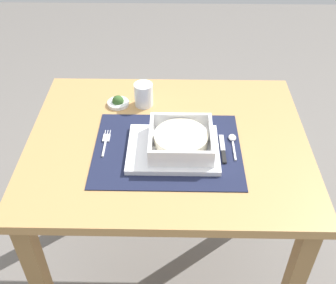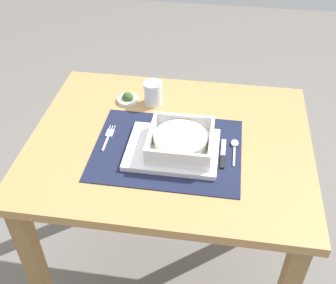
{
  "view_description": "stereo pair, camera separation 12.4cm",
  "coord_description": "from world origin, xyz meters",
  "px_view_note": "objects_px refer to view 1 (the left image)",
  "views": [
    {
      "loc": [
        0.02,
        -1.0,
        1.58
      ],
      "look_at": [
        0.0,
        -0.05,
        0.78
      ],
      "focal_mm": 44.31,
      "sensor_mm": 36.0,
      "label": 1
    },
    {
      "loc": [
        0.14,
        -0.99,
        1.58
      ],
      "look_at": [
        0.0,
        -0.05,
        0.78
      ],
      "focal_mm": 44.31,
      "sensor_mm": 36.0,
      "label": 2
    }
  ],
  "objects_px": {
    "porridge_bowl": "(181,140)",
    "dining_table": "(168,167)",
    "fork": "(106,141)",
    "condiment_saucer": "(118,102)",
    "spoon": "(233,141)",
    "drinking_glass": "(144,96)",
    "butter_knife": "(223,150)"
  },
  "relations": [
    {
      "from": "fork",
      "to": "drinking_glass",
      "type": "height_order",
      "value": "drinking_glass"
    },
    {
      "from": "dining_table",
      "to": "drinking_glass",
      "type": "distance_m",
      "value": 0.26
    },
    {
      "from": "porridge_bowl",
      "to": "drinking_glass",
      "type": "relative_size",
      "value": 2.31
    },
    {
      "from": "condiment_saucer",
      "to": "fork",
      "type": "bearing_deg",
      "value": -94.5
    },
    {
      "from": "spoon",
      "to": "drinking_glass",
      "type": "bearing_deg",
      "value": 146.61
    },
    {
      "from": "spoon",
      "to": "fork",
      "type": "bearing_deg",
      "value": -177.5
    },
    {
      "from": "butter_knife",
      "to": "drinking_glass",
      "type": "height_order",
      "value": "drinking_glass"
    },
    {
      "from": "fork",
      "to": "drinking_glass",
      "type": "distance_m",
      "value": 0.23
    },
    {
      "from": "porridge_bowl",
      "to": "spoon",
      "type": "distance_m",
      "value": 0.17
    },
    {
      "from": "fork",
      "to": "spoon",
      "type": "distance_m",
      "value": 0.39
    },
    {
      "from": "porridge_bowl",
      "to": "butter_knife",
      "type": "distance_m",
      "value": 0.13
    },
    {
      "from": "fork",
      "to": "butter_knife",
      "type": "xyz_separation_m",
      "value": [
        0.36,
        -0.04,
        0.0
      ]
    },
    {
      "from": "porridge_bowl",
      "to": "fork",
      "type": "xyz_separation_m",
      "value": [
        -0.23,
        0.04,
        -0.04
      ]
    },
    {
      "from": "spoon",
      "to": "porridge_bowl",
      "type": "bearing_deg",
      "value": -163.96
    },
    {
      "from": "dining_table",
      "to": "porridge_bowl",
      "type": "height_order",
      "value": "porridge_bowl"
    },
    {
      "from": "spoon",
      "to": "butter_knife",
      "type": "distance_m",
      "value": 0.06
    },
    {
      "from": "fork",
      "to": "drinking_glass",
      "type": "xyz_separation_m",
      "value": [
        0.11,
        0.21,
        0.03
      ]
    },
    {
      "from": "butter_knife",
      "to": "drinking_glass",
      "type": "xyz_separation_m",
      "value": [
        -0.25,
        0.25,
        0.03
      ]
    },
    {
      "from": "dining_table",
      "to": "condiment_saucer",
      "type": "height_order",
      "value": "condiment_saucer"
    },
    {
      "from": "dining_table",
      "to": "spoon",
      "type": "xyz_separation_m",
      "value": [
        0.2,
        -0.01,
        0.13
      ]
    },
    {
      "from": "porridge_bowl",
      "to": "dining_table",
      "type": "bearing_deg",
      "value": 125.95
    },
    {
      "from": "porridge_bowl",
      "to": "condiment_saucer",
      "type": "height_order",
      "value": "porridge_bowl"
    },
    {
      "from": "porridge_bowl",
      "to": "fork",
      "type": "relative_size",
      "value": 1.5
    },
    {
      "from": "fork",
      "to": "drinking_glass",
      "type": "relative_size",
      "value": 1.54
    },
    {
      "from": "dining_table",
      "to": "fork",
      "type": "height_order",
      "value": "fork"
    },
    {
      "from": "porridge_bowl",
      "to": "spoon",
      "type": "height_order",
      "value": "porridge_bowl"
    },
    {
      "from": "butter_knife",
      "to": "condiment_saucer",
      "type": "height_order",
      "value": "condiment_saucer"
    },
    {
      "from": "fork",
      "to": "spoon",
      "type": "xyz_separation_m",
      "value": [
        0.39,
        0.01,
        0.0
      ]
    },
    {
      "from": "porridge_bowl",
      "to": "fork",
      "type": "bearing_deg",
      "value": 171.29
    },
    {
      "from": "drinking_glass",
      "to": "condiment_saucer",
      "type": "bearing_deg",
      "value": -177.87
    },
    {
      "from": "spoon",
      "to": "condiment_saucer",
      "type": "relative_size",
      "value": 1.56
    },
    {
      "from": "drinking_glass",
      "to": "condiment_saucer",
      "type": "distance_m",
      "value": 0.09
    }
  ]
}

